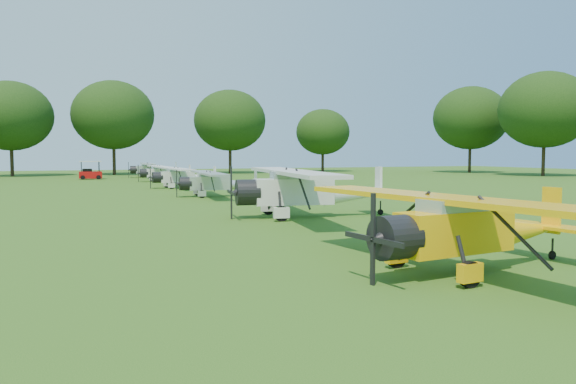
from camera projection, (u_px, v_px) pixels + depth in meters
name	position (u px, v px, depth m)	size (l,w,h in m)	color
ground	(280.00, 219.00, 25.62)	(160.00, 160.00, 0.00)	#225515
tree_belt	(349.00, 47.00, 26.56)	(137.36, 130.27, 14.52)	#332113
aircraft_2	(469.00, 223.00, 14.15)	(6.73, 10.70, 2.10)	#FFB70A
aircraft_3	(305.00, 187.00, 26.22)	(7.72, 12.24, 2.40)	silver
aircraft_4	(216.00, 181.00, 38.63)	(5.89, 9.39, 1.84)	silver
aircraft_5	(182.00, 175.00, 48.10)	(5.95, 9.44, 1.87)	silver
aircraft_6	(164.00, 172.00, 58.82)	(5.71, 9.07, 1.79)	silver
aircraft_7	(152.00, 168.00, 68.75)	(6.08, 9.68, 1.90)	silver
golf_cart	(90.00, 173.00, 63.71)	(2.48, 1.58, 2.08)	#B50D0C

